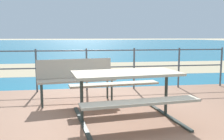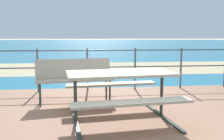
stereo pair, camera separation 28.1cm
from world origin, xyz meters
TOP-DOWN VIEW (x-y plane):
  - ground_plane at (0.00, 0.00)m, footprint 240.00×240.00m
  - patio_paving at (0.00, 0.00)m, footprint 6.40×5.20m
  - sea_water at (0.00, 40.00)m, footprint 90.00×90.00m
  - beach_strip at (0.00, 7.04)m, footprint 54.04×4.77m
  - picnic_table at (-0.09, 0.12)m, footprint 1.81×1.74m
  - park_bench at (-0.86, 1.32)m, footprint 1.56×0.65m
  - railing_fence at (0.00, 2.37)m, footprint 5.94×0.04m

SIDE VIEW (x-z plane):
  - ground_plane at x=0.00m, z-range 0.00..0.00m
  - sea_water at x=0.00m, z-range 0.00..0.01m
  - beach_strip at x=0.00m, z-range 0.00..0.01m
  - patio_paving at x=0.00m, z-range 0.00..0.06m
  - park_bench at x=-0.86m, z-range 0.16..1.02m
  - picnic_table at x=-0.09m, z-range 0.26..1.02m
  - railing_fence at x=0.00m, z-range 0.19..1.21m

